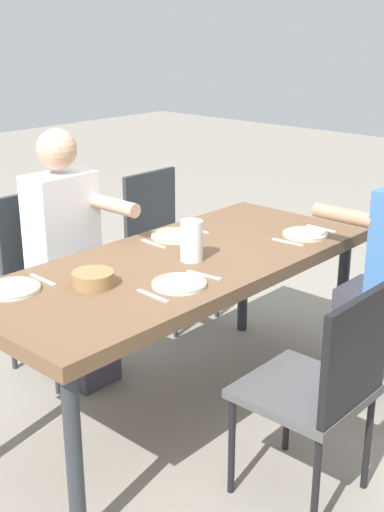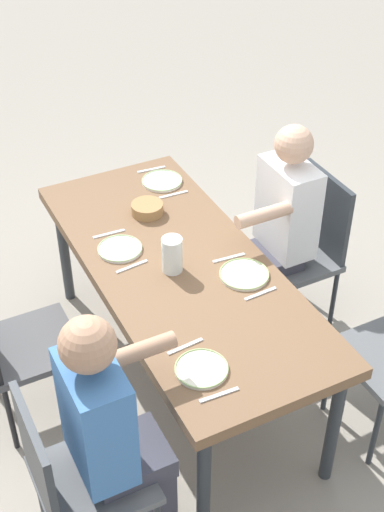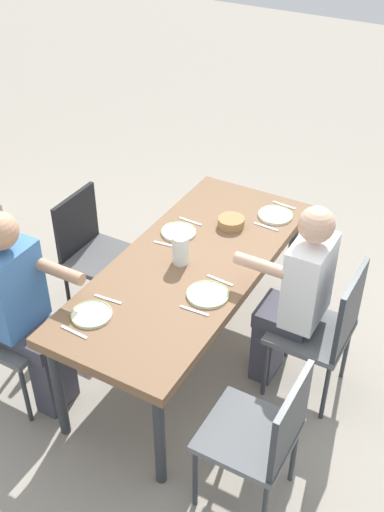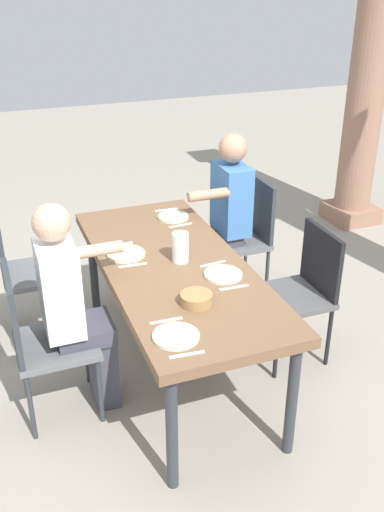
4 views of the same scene
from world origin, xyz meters
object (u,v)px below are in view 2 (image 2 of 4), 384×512
at_px(diner_man_white, 114,431).
at_px(plate_1, 244,274).
at_px(chair_mid_south, 304,243).
at_px(plate_3, 162,181).
at_px(plate_2, 120,249).
at_px(dining_table, 180,275).
at_px(chair_west_north, 72,476).
at_px(bread_basket, 147,209).
at_px(water_pitcher, 172,256).
at_px(plate_0, 202,369).
at_px(diner_woman_green, 276,231).
at_px(chair_mid_north, 13,341).

relative_size(diner_man_white, plate_1, 5.46).
height_order(chair_mid_south, plate_1, chair_mid_south).
distance_m(diner_man_white, plate_3, 1.70).
xyz_separation_m(plate_1, plate_2, (0.45, 0.45, 0.00)).
height_order(dining_table, plate_2, plate_2).
distance_m(chair_west_north, bread_basket, 1.51).
xyz_separation_m(chair_mid_south, bread_basket, (0.35, 0.79, 0.26)).
bearing_deg(water_pitcher, plate_0, 164.67).
height_order(chair_west_north, diner_man_white, diner_man_white).
xyz_separation_m(plate_1, water_pitcher, (0.19, 0.28, 0.07)).
height_order(dining_table, diner_woman_green, diner_woman_green).
relative_size(dining_table, bread_basket, 11.43).
relative_size(chair_west_north, bread_basket, 5.49).
bearing_deg(dining_table, plate_3, -18.55).
height_order(chair_mid_north, chair_mid_south, chair_mid_south).
bearing_deg(dining_table, chair_mid_north, 81.55).
height_order(chair_mid_north, diner_man_white, diner_man_white).
height_order(dining_table, bread_basket, bread_basket).
xyz_separation_m(chair_mid_south, diner_woman_green, (-0.00, 0.20, 0.15)).
bearing_deg(chair_mid_south, plate_2, 83.73).
height_order(chair_mid_south, plate_0, chair_mid_south).
bearing_deg(chair_west_north, plate_3, -36.32).
xyz_separation_m(dining_table, water_pitcher, (-0.02, 0.05, 0.15)).
bearing_deg(dining_table, bread_basket, -4.90).
relative_size(plate_2, water_pitcher, 1.22).
bearing_deg(chair_mid_south, dining_table, 98.40).
height_order(chair_west_north, plate_1, chair_west_north).
relative_size(diner_man_white, plate_0, 5.85).
relative_size(chair_west_north, plate_2, 4.18).
relative_size(water_pitcher, bread_basket, 1.07).
bearing_deg(chair_west_north, diner_woman_green, -59.55).
xyz_separation_m(plate_0, water_pitcher, (0.64, -0.18, 0.07)).
distance_m(dining_table, plate_1, 0.33).
xyz_separation_m(plate_0, bread_basket, (1.13, -0.26, 0.02)).
bearing_deg(dining_table, diner_man_white, 138.99).
bearing_deg(water_pitcher, chair_mid_south, -80.79).
bearing_deg(plate_0, chair_mid_south, -53.34).
xyz_separation_m(plate_2, bread_basket, (0.23, -0.25, 0.02)).
bearing_deg(plate_3, water_pitcher, 158.68).
relative_size(chair_mid_south, diner_woman_green, 0.73).
relative_size(plate_2, bread_basket, 1.31).
bearing_deg(chair_mid_north, diner_woman_green, -90.12).
height_order(chair_west_north, plate_0, chair_west_north).
bearing_deg(diner_woman_green, dining_table, 100.77).
xyz_separation_m(dining_table, plate_3, (0.72, -0.24, 0.08)).
height_order(dining_table, chair_mid_north, chair_mid_north).
height_order(chair_mid_north, plate_2, chair_mid_north).
distance_m(diner_woman_green, plate_0, 1.16).
xyz_separation_m(diner_woman_green, plate_0, (-0.78, 0.85, 0.09)).
height_order(diner_woman_green, bread_basket, diner_woman_green).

